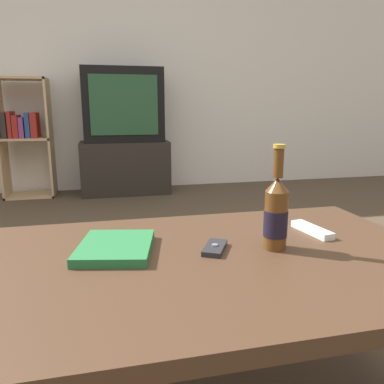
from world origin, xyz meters
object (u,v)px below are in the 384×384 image
object	(u,v)px
cell_phone	(215,248)
bookshelf	(24,134)
tv_stand	(126,167)
table_book	(116,247)
remote_control	(312,230)
beer_bottle	(276,213)
television	(123,105)

from	to	relation	value
cell_phone	bookshelf	bearing A→B (deg)	137.37
tv_stand	bookshelf	xyz separation A→B (m)	(-0.89, 0.05, 0.33)
tv_stand	bookshelf	world-z (taller)	bookshelf
table_book	bookshelf	bearing A→B (deg)	116.85
cell_phone	remote_control	distance (m)	0.34
tv_stand	remote_control	distance (m)	2.69
beer_bottle	bookshelf	bearing A→B (deg)	112.42
bookshelf	cell_phone	world-z (taller)	bookshelf
cell_phone	table_book	xyz separation A→B (m)	(-0.26, 0.05, 0.00)
bookshelf	table_book	xyz separation A→B (m)	(0.73, -2.72, -0.13)
cell_phone	beer_bottle	bearing A→B (deg)	20.10
beer_bottle	cell_phone	bearing A→B (deg)	172.39
bookshelf	remote_control	world-z (taller)	bookshelf
remote_control	beer_bottle	bearing A→B (deg)	-160.22
television	beer_bottle	xyz separation A→B (m)	(0.26, -2.74, -0.30)
television	table_book	world-z (taller)	television
television	beer_bottle	distance (m)	2.76
television	table_book	xyz separation A→B (m)	(-0.16, -2.66, -0.39)
cell_phone	table_book	distance (m)	0.27
television	remote_control	world-z (taller)	television
television	remote_control	bearing A→B (deg)	-80.78
bookshelf	cell_phone	size ratio (longest dim) A/B	8.88
bookshelf	beer_bottle	distance (m)	3.02
television	remote_control	size ratio (longest dim) A/B	4.56
beer_bottle	remote_control	bearing A→B (deg)	29.14
tv_stand	cell_phone	bearing A→B (deg)	-87.93
tv_stand	television	distance (m)	0.58
beer_bottle	cell_phone	xyz separation A→B (m)	(-0.16, 0.02, -0.09)
television	cell_phone	distance (m)	2.74
cell_phone	tv_stand	bearing A→B (deg)	119.78
television	remote_control	xyz separation A→B (m)	(0.43, -2.64, -0.39)
beer_bottle	table_book	size ratio (longest dim) A/B	1.10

